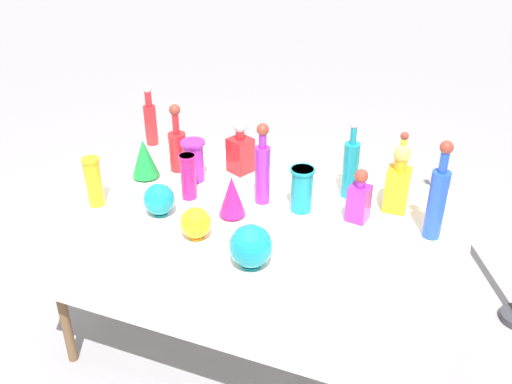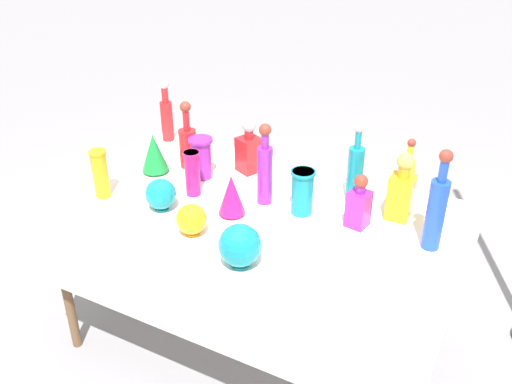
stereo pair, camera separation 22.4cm
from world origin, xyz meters
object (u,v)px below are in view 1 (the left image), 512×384
at_px(tall_bottle_1, 150,120).
at_px(slender_vase_0, 188,175).
at_px(square_decanter_2, 359,199).
at_px(fluted_vase_1, 144,158).
at_px(slender_vase_2, 302,188).
at_px(round_bowl_1, 196,223).
at_px(slender_vase_1, 194,160).
at_px(square_decanter_0, 398,183).
at_px(tall_bottle_2, 400,170).
at_px(fluted_vase_0, 232,196).
at_px(tall_bottle_3, 263,169).
at_px(tall_bottle_5, 177,146).
at_px(round_bowl_2, 251,246).
at_px(round_bowl_0, 159,199).
at_px(square_decanter_1, 240,151).
at_px(slender_vase_3, 94,181).
at_px(tall_bottle_4, 350,167).
at_px(tall_bottle_0, 437,199).

relative_size(tall_bottle_1, slender_vase_0, 1.58).
distance_m(square_decanter_2, fluted_vase_1, 1.02).
xyz_separation_m(slender_vase_2, round_bowl_1, (-0.32, -0.36, -0.04)).
bearing_deg(slender_vase_1, square_decanter_0, 5.27).
xyz_separation_m(tall_bottle_2, fluted_vase_0, (-0.61, -0.45, -0.02)).
xyz_separation_m(tall_bottle_1, slender_vase_0, (0.45, -0.43, -0.03)).
xyz_separation_m(tall_bottle_3, slender_vase_2, (0.18, -0.00, -0.06)).
bearing_deg(tall_bottle_3, tall_bottle_5, 164.71).
height_order(square_decanter_0, fluted_vase_1, square_decanter_0).
xyz_separation_m(round_bowl_1, round_bowl_2, (0.27, -0.09, 0.02)).
height_order(fluted_vase_0, round_bowl_0, fluted_vase_0).
xyz_separation_m(square_decanter_1, slender_vase_3, (-0.46, -0.52, 0.01)).
distance_m(square_decanter_1, round_bowl_1, 0.60).
bearing_deg(square_decanter_2, tall_bottle_1, 164.37).
relative_size(tall_bottle_2, slender_vase_0, 1.43).
bearing_deg(tall_bottle_2, slender_vase_3, -153.92).
relative_size(slender_vase_2, round_bowl_0, 1.40).
relative_size(slender_vase_1, round_bowl_2, 1.17).
height_order(tall_bottle_5, fluted_vase_0, tall_bottle_5).
height_order(square_decanter_1, round_bowl_2, square_decanter_1).
bearing_deg(slender_vase_2, round_bowl_2, -96.25).
bearing_deg(square_decanter_0, square_decanter_1, 174.21).
relative_size(tall_bottle_1, square_decanter_1, 1.24).
height_order(round_bowl_0, round_bowl_1, round_bowl_0).
distance_m(slender_vase_2, fluted_vase_0, 0.30).
bearing_deg(round_bowl_2, fluted_vase_1, 147.89).
relative_size(tall_bottle_4, slender_vase_0, 1.74).
relative_size(slender_vase_1, fluted_vase_0, 1.06).
height_order(tall_bottle_3, fluted_vase_0, tall_bottle_3).
xyz_separation_m(tall_bottle_4, slender_vase_1, (-0.71, -0.12, -0.04)).
relative_size(tall_bottle_1, fluted_vase_0, 1.77).
distance_m(tall_bottle_0, slender_vase_3, 1.42).
xyz_separation_m(slender_vase_2, fluted_vase_1, (-0.78, 0.01, -0.00)).
bearing_deg(round_bowl_0, slender_vase_3, -174.32).
distance_m(tall_bottle_0, round_bowl_1, 0.94).
xyz_separation_m(tall_bottle_3, slender_vase_0, (-0.31, -0.09, -0.05)).
bearing_deg(slender_vase_2, slender_vase_3, -161.04).
height_order(tall_bottle_0, slender_vase_1, tall_bottle_0).
bearing_deg(slender_vase_2, fluted_vase_1, 179.33).
relative_size(square_decanter_1, fluted_vase_0, 1.43).
distance_m(tall_bottle_2, tall_bottle_4, 0.23).
distance_m(tall_bottle_2, square_decanter_0, 0.14).
bearing_deg(tall_bottle_5, slender_vase_3, -112.24).
xyz_separation_m(tall_bottle_1, slender_vase_1, (0.39, -0.27, -0.03)).
distance_m(slender_vase_3, fluted_vase_0, 0.60).
bearing_deg(slender_vase_3, tall_bottle_4, 25.74).
height_order(slender_vase_0, slender_vase_2, slender_vase_0).
bearing_deg(fluted_vase_1, slender_vase_1, 15.14).
relative_size(tall_bottle_5, slender_vase_1, 1.70).
distance_m(square_decanter_2, slender_vase_0, 0.74).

